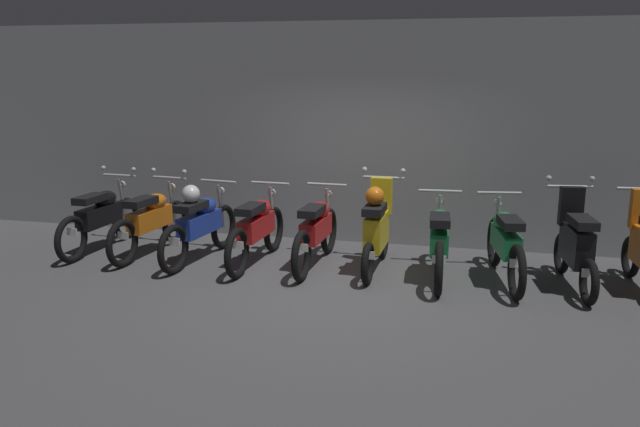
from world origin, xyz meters
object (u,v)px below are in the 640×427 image
(motorbike_slot_3, at_px, (257,228))
(motorbike_slot_8, at_px, (575,245))
(motorbike_slot_0, at_px, (101,217))
(motorbike_slot_2, at_px, (200,223))
(motorbike_slot_5, at_px, (377,228))
(motorbike_slot_7, at_px, (505,243))
(motorbike_slot_6, at_px, (439,240))
(motorbike_slot_4, at_px, (316,230))
(motorbike_slot_1, at_px, (151,220))

(motorbike_slot_3, distance_m, motorbike_slot_8, 4.02)
(motorbike_slot_0, height_order, motorbike_slot_8, motorbike_slot_8)
(motorbike_slot_2, height_order, motorbike_slot_5, motorbike_slot_5)
(motorbike_slot_5, relative_size, motorbike_slot_7, 0.87)
(motorbike_slot_3, distance_m, motorbike_slot_6, 2.41)
(motorbike_slot_4, relative_size, motorbike_slot_6, 1.00)
(motorbike_slot_3, distance_m, motorbike_slot_7, 3.22)
(motorbike_slot_4, bearing_deg, motorbike_slot_0, 179.37)
(motorbike_slot_7, bearing_deg, motorbike_slot_8, -2.96)
(motorbike_slot_1, height_order, motorbike_slot_3, motorbike_slot_1)
(motorbike_slot_4, bearing_deg, motorbike_slot_5, -0.64)
(motorbike_slot_0, xyz_separation_m, motorbike_slot_2, (1.61, -0.15, 0.03))
(motorbike_slot_3, bearing_deg, motorbike_slot_5, 2.43)
(motorbike_slot_4, bearing_deg, motorbike_slot_3, -174.52)
(motorbike_slot_5, distance_m, motorbike_slot_8, 2.41)
(motorbike_slot_1, xyz_separation_m, motorbike_slot_8, (5.63, -0.13, 0.04))
(motorbike_slot_1, bearing_deg, motorbike_slot_6, -2.02)
(motorbike_slot_0, distance_m, motorbike_slot_7, 5.63)
(motorbike_slot_4, distance_m, motorbike_slot_8, 3.22)
(motorbike_slot_0, bearing_deg, motorbike_slot_7, -1.14)
(motorbike_slot_1, bearing_deg, motorbike_slot_8, -1.36)
(motorbike_slot_6, distance_m, motorbike_slot_7, 0.80)
(motorbike_slot_5, xyz_separation_m, motorbike_slot_7, (1.61, -0.07, -0.08))
(motorbike_slot_7, distance_m, motorbike_slot_8, 0.81)
(motorbike_slot_2, height_order, motorbike_slot_3, motorbike_slot_2)
(motorbike_slot_3, bearing_deg, motorbike_slot_8, -0.59)
(motorbike_slot_5, height_order, motorbike_slot_6, motorbike_slot_5)
(motorbike_slot_0, xyz_separation_m, motorbike_slot_5, (4.03, -0.04, 0.08))
(motorbike_slot_2, distance_m, motorbike_slot_4, 1.62)
(motorbike_slot_0, height_order, motorbike_slot_4, motorbike_slot_0)
(motorbike_slot_3, bearing_deg, motorbike_slot_6, -1.16)
(motorbike_slot_8, bearing_deg, motorbike_slot_3, 179.41)
(motorbike_slot_4, bearing_deg, motorbike_slot_1, 179.64)
(motorbike_slot_3, distance_m, motorbike_slot_5, 1.61)
(motorbike_slot_2, xyz_separation_m, motorbike_slot_7, (4.02, 0.04, -0.04))
(motorbike_slot_5, bearing_deg, motorbike_slot_1, 179.57)
(motorbike_slot_2, bearing_deg, motorbike_slot_0, 174.57)
(motorbike_slot_5, bearing_deg, motorbike_slot_7, -2.42)
(motorbike_slot_0, relative_size, motorbike_slot_7, 1.01)
(motorbike_slot_6, bearing_deg, motorbike_slot_8, 0.28)
(motorbike_slot_2, distance_m, motorbike_slot_5, 2.42)
(motorbike_slot_8, bearing_deg, motorbike_slot_1, 178.64)
(motorbike_slot_6, bearing_deg, motorbike_slot_4, 175.51)
(motorbike_slot_4, xyz_separation_m, motorbike_slot_5, (0.81, -0.01, 0.08))
(motorbike_slot_0, bearing_deg, motorbike_slot_6, -1.92)
(motorbike_slot_0, distance_m, motorbike_slot_6, 4.83)
(motorbike_slot_3, xyz_separation_m, motorbike_slot_4, (0.81, 0.08, 0.00))
(motorbike_slot_4, height_order, motorbike_slot_5, motorbike_slot_5)
(motorbike_slot_7, bearing_deg, motorbike_slot_5, 177.58)
(motorbike_slot_3, relative_size, motorbike_slot_7, 1.01)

